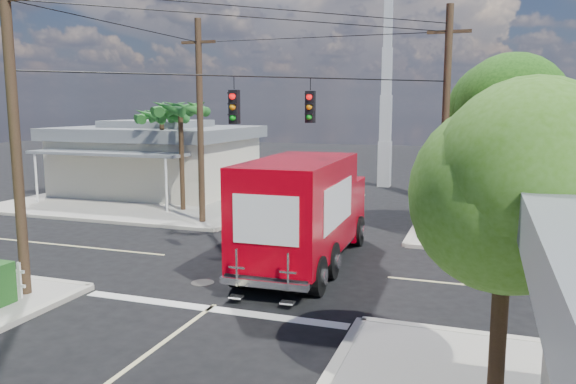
% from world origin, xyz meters
% --- Properties ---
extents(ground, '(120.00, 120.00, 0.00)m').
position_xyz_m(ground, '(0.00, 0.00, 0.00)').
color(ground, black).
rests_on(ground, ground).
extents(sidewalk_nw, '(14.12, 14.12, 0.14)m').
position_xyz_m(sidewalk_nw, '(-10.88, 10.88, 0.07)').
color(sidewalk_nw, '#A7A297').
rests_on(sidewalk_nw, ground).
extents(road_markings, '(32.00, 32.00, 0.01)m').
position_xyz_m(road_markings, '(0.00, -1.47, 0.01)').
color(road_markings, beige).
rests_on(road_markings, ground).
extents(building_nw, '(10.80, 10.20, 4.30)m').
position_xyz_m(building_nw, '(-12.00, 12.46, 2.22)').
color(building_nw, beige).
rests_on(building_nw, sidewalk_nw).
extents(radio_tower, '(0.80, 0.80, 17.00)m').
position_xyz_m(radio_tower, '(0.50, 20.00, 5.64)').
color(radio_tower, silver).
rests_on(radio_tower, ground).
extents(tree_ne_front, '(4.21, 4.14, 6.66)m').
position_xyz_m(tree_ne_front, '(7.21, 6.76, 4.77)').
color(tree_ne_front, '#422D1C').
rests_on(tree_ne_front, sidewalk_ne).
extents(tree_ne_back, '(3.77, 3.66, 5.82)m').
position_xyz_m(tree_ne_back, '(9.81, 8.96, 4.19)').
color(tree_ne_back, '#422D1C').
rests_on(tree_ne_back, sidewalk_ne).
extents(tree_se, '(3.67, 3.54, 5.62)m').
position_xyz_m(tree_se, '(7.01, -7.24, 4.04)').
color(tree_se, '#422D1C').
rests_on(tree_se, sidewalk_se).
extents(palm_nw_front, '(3.01, 3.08, 5.59)m').
position_xyz_m(palm_nw_front, '(-7.50, 7.50, 5.04)').
color(palm_nw_front, '#422D1C').
rests_on(palm_nw_front, sidewalk_nw).
extents(palm_nw_back, '(3.01, 3.08, 5.19)m').
position_xyz_m(palm_nw_back, '(-9.50, 9.00, 4.67)').
color(palm_nw_back, '#422D1C').
rests_on(palm_nw_back, sidewalk_nw).
extents(utility_poles, '(12.00, 10.68, 9.00)m').
position_xyz_m(utility_poles, '(-1.58, 1.60, 4.67)').
color(utility_poles, '#473321').
rests_on(utility_poles, ground).
extents(vending_boxes, '(1.90, 0.50, 1.10)m').
position_xyz_m(vending_boxes, '(6.50, 6.20, 0.69)').
color(vending_boxes, '#B3241D').
rests_on(vending_boxes, sidewalk_ne).
extents(delivery_truck, '(2.89, 8.46, 3.63)m').
position_xyz_m(delivery_truck, '(1.13, 0.45, 1.84)').
color(delivery_truck, black).
rests_on(delivery_truck, ground).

